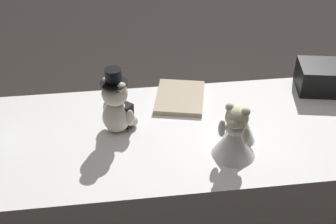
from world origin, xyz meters
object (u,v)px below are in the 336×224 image
Objects in this scene: gift_case_black at (334,78)px; guestbook at (180,97)px; teddy_bear_groom at (117,106)px; teddy_bear_bride at (237,132)px.

gift_case_black is 1.33× the size of guestbook.
teddy_bear_groom is 1.06× the size of guestbook.
guestbook is (0.15, -0.39, -0.09)m from teddy_bear_bride.
gift_case_black is 0.72m from guestbook.
guestbook is (-0.28, -0.19, -0.11)m from teddy_bear_groom.
teddy_bear_groom is 0.48m from teddy_bear_bride.
teddy_bear_bride is 0.62× the size of gift_case_black.
gift_case_black is (-0.56, -0.39, -0.03)m from teddy_bear_bride.
teddy_bear_bride is at bearing 124.48° from guestbook.
teddy_bear_bride is at bearing 34.36° from gift_case_black.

